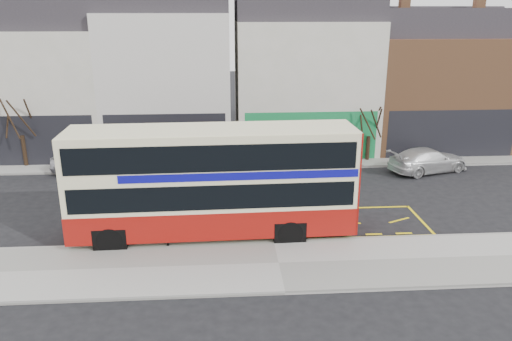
{
  "coord_description": "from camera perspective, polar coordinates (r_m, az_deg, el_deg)",
  "views": [
    {
      "loc": [
        -1.98,
        -18.95,
        9.22
      ],
      "look_at": [
        -0.56,
        2.0,
        2.41
      ],
      "focal_mm": 35.0,
      "sensor_mm": 36.0,
      "label": 1
    }
  ],
  "objects": [
    {
      "name": "car_white",
      "position": [
        31.24,
        19.07,
        1.14
      ],
      "size": [
        5.27,
        3.39,
        1.42
      ],
      "primitive_type": "imported",
      "rotation": [
        0.0,
        0.0,
        1.88
      ],
      "color": "silver",
      "rests_on": "ground"
    },
    {
      "name": "terrace_green_shop",
      "position": [
        34.63,
        5.35,
        11.0
      ],
      "size": [
        9.0,
        8.01,
        11.3
      ],
      "color": "beige",
      "rests_on": "ground"
    },
    {
      "name": "car_grey",
      "position": [
        29.35,
        -6.11,
        0.86
      ],
      "size": [
        4.13,
        2.43,
        1.29
      ],
      "primitive_type": "imported",
      "rotation": [
        0.0,
        0.0,
        1.28
      ],
      "color": "#393B40",
      "rests_on": "ground"
    },
    {
      "name": "road_markings",
      "position": [
        22.61,
        1.5,
        -6.1
      ],
      "size": [
        14.0,
        3.4,
        0.01
      ],
      "primitive_type": null,
      "color": "yellow",
      "rests_on": "ground"
    },
    {
      "name": "pavement",
      "position": [
        19.1,
        2.6,
        -10.67
      ],
      "size": [
        40.0,
        4.0,
        0.15
      ],
      "primitive_type": "cube",
      "color": "#A09E98",
      "rests_on": "ground"
    },
    {
      "name": "kerb",
      "position": [
        20.8,
        2.01,
        -8.14
      ],
      "size": [
        40.0,
        0.15,
        0.15
      ],
      "primitive_type": "cube",
      "color": "gray",
      "rests_on": "ground"
    },
    {
      "name": "far_pavement",
      "position": [
        31.38,
        -0.09,
        1.01
      ],
      "size": [
        50.0,
        3.0,
        0.15
      ],
      "primitive_type": "cube",
      "color": "#A09E98",
      "rests_on": "ground"
    },
    {
      "name": "terrace_right",
      "position": [
        37.19,
        19.36,
        9.79
      ],
      "size": [
        9.0,
        8.01,
        10.3
      ],
      "color": "#97613C",
      "rests_on": "ground"
    },
    {
      "name": "ground",
      "position": [
        21.17,
        1.9,
        -7.88
      ],
      "size": [
        120.0,
        120.0,
        0.0
      ],
      "primitive_type": "plane",
      "color": "black",
      "rests_on": "ground"
    },
    {
      "name": "double_decker_bus",
      "position": [
        20.7,
        -4.83,
        -1.19
      ],
      "size": [
        11.75,
        2.97,
        4.67
      ],
      "rotation": [
        0.0,
        0.0,
        0.02
      ],
      "color": "#F5EEBB",
      "rests_on": "ground"
    },
    {
      "name": "bus_stop_post",
      "position": [
        19.96,
        -10.11,
        -4.19
      ],
      "size": [
        0.67,
        0.16,
        2.7
      ],
      "rotation": [
        0.0,
        0.0,
        -0.1
      ],
      "color": "black",
      "rests_on": "pavement"
    },
    {
      "name": "street_tree_left",
      "position": [
        32.71,
        -25.57,
        6.6
      ],
      "size": [
        2.55,
        2.55,
        5.51
      ],
      "color": "black",
      "rests_on": "ground"
    },
    {
      "name": "terrace_left",
      "position": [
        34.34,
        -9.92,
        11.18
      ],
      "size": [
        8.0,
        8.01,
        11.8
      ],
      "color": "beige",
      "rests_on": "ground"
    },
    {
      "name": "street_tree_right",
      "position": [
        31.71,
        12.92,
        6.24
      ],
      "size": [
        2.06,
        2.06,
        4.45
      ],
      "color": "black",
      "rests_on": "ground"
    },
    {
      "name": "terrace_far_left",
      "position": [
        36.11,
        -22.79,
        9.59
      ],
      "size": [
        8.0,
        8.01,
        10.8
      ],
      "color": "beige",
      "rests_on": "ground"
    },
    {
      "name": "car_silver",
      "position": [
        30.31,
        -18.59,
        0.75
      ],
      "size": [
        4.69,
        3.11,
        1.48
      ],
      "primitive_type": "imported",
      "rotation": [
        0.0,
        0.0,
        1.23
      ],
      "color": "#B3B2B7",
      "rests_on": "ground"
    }
  ]
}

